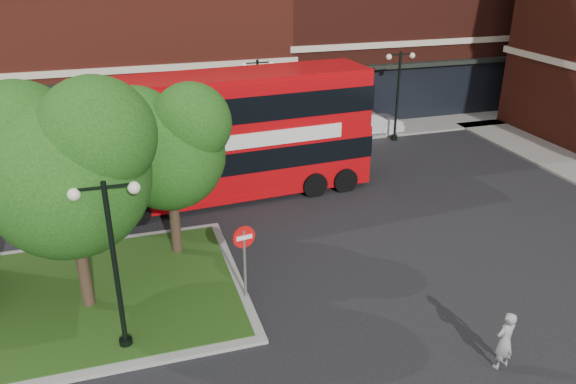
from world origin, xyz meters
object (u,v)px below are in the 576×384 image
object	(u,v)px
woman	(505,340)
car_white	(366,122)
car_silver	(130,144)
bus	(227,128)

from	to	relation	value
woman	car_white	world-z (taller)	woman
car_white	car_silver	bearing A→B (deg)	92.08
bus	car_silver	xyz separation A→B (m)	(-3.97, 6.42, -2.41)
bus	car_white	size ratio (longest dim) A/B	2.95
bus	car_white	distance (m)	11.74
bus	car_silver	size ratio (longest dim) A/B	3.00
woman	car_silver	bearing A→B (deg)	-78.30
woman	car_white	distance (m)	20.13
car_silver	car_white	bearing A→B (deg)	-82.85
bus	woman	distance (m)	14.03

